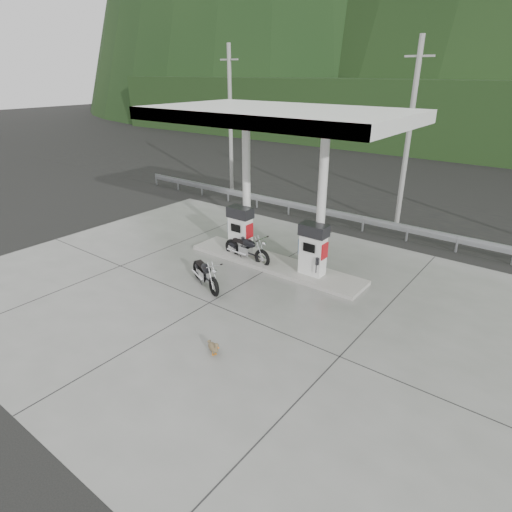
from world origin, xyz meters
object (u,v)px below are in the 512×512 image
Objects in this scene: gas_pump_left at (240,230)px; motorcycle_left at (247,249)px; duck at (213,347)px; motorcycle_right at (205,274)px; gas_pump_right at (313,249)px.

gas_pump_left reaches higher than motorcycle_left.
gas_pump_left is at bearing 154.67° from motorcycle_left.
motorcycle_right is at bearing 156.89° from duck.
gas_pump_right is at bearing 10.89° from motorcycle_left.
gas_pump_left is at bearing 143.35° from duck.
gas_pump_right reaches higher than motorcycle_left.
gas_pump_left is at bearing 129.21° from motorcycle_right.
motorcycle_left is 5.82m from duck.
gas_pump_left is 3.56× the size of duck.
duck is at bearing -87.12° from gas_pump_right.
gas_pump_left reaches higher than duck.
motorcycle_right reaches higher than duck.
gas_pump_right is 5.42m from duck.
duck is at bearing -19.34° from motorcycle_right.
motorcycle_right is (0.74, -2.76, -0.59)m from gas_pump_left.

